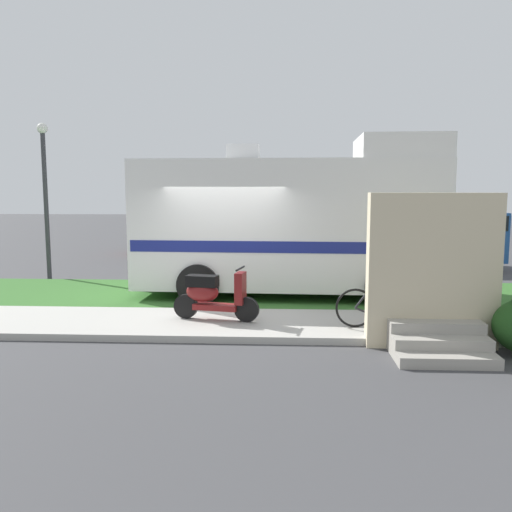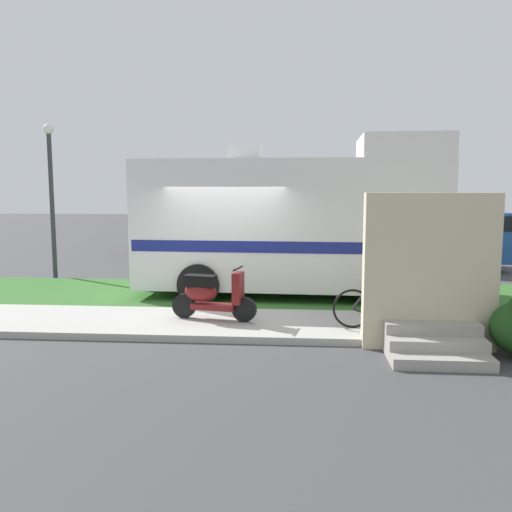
{
  "view_description": "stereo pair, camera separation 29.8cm",
  "coord_description": "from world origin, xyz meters",
  "px_view_note": "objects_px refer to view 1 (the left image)",
  "views": [
    {
      "loc": [
        1.21,
        -10.39,
        2.46
      ],
      "look_at": [
        0.66,
        0.3,
        1.1
      ],
      "focal_mm": 37.29,
      "sensor_mm": 36.0,
      "label": 1
    },
    {
      "loc": [
        1.51,
        -10.37,
        2.46
      ],
      "look_at": [
        0.66,
        0.3,
        1.1
      ],
      "focal_mm": 37.29,
      "sensor_mm": 36.0,
      "label": 2
    }
  ],
  "objects_px": {
    "bicycle": "(386,306)",
    "bottle_spare": "(450,312)",
    "scooter": "(213,295)",
    "pickup_truck_far": "(227,228)",
    "street_lamp_post": "(45,186)",
    "bottle_green": "(411,325)",
    "pickup_truck_near": "(424,238)",
    "motorhome_rv": "(292,222)"
  },
  "relations": [
    {
      "from": "bicycle",
      "to": "scooter",
      "type": "bearing_deg",
      "value": 172.52
    },
    {
      "from": "scooter",
      "to": "bottle_green",
      "type": "xyz_separation_m",
      "value": [
        3.36,
        -0.64,
        -0.34
      ]
    },
    {
      "from": "motorhome_rv",
      "to": "bottle_spare",
      "type": "height_order",
      "value": "motorhome_rv"
    },
    {
      "from": "scooter",
      "to": "bottle_spare",
      "type": "xyz_separation_m",
      "value": [
        4.3,
        0.38,
        -0.36
      ]
    },
    {
      "from": "bicycle",
      "to": "bottle_spare",
      "type": "bearing_deg",
      "value": 30.4
    },
    {
      "from": "motorhome_rv",
      "to": "pickup_truck_far",
      "type": "height_order",
      "value": "motorhome_rv"
    },
    {
      "from": "pickup_truck_near",
      "to": "scooter",
      "type": "bearing_deg",
      "value": -127.45
    },
    {
      "from": "pickup_truck_near",
      "to": "bottle_spare",
      "type": "bearing_deg",
      "value": -100.58
    },
    {
      "from": "bicycle",
      "to": "bottle_green",
      "type": "height_order",
      "value": "bicycle"
    },
    {
      "from": "motorhome_rv",
      "to": "bottle_green",
      "type": "bearing_deg",
      "value": -60.5
    },
    {
      "from": "motorhome_rv",
      "to": "scooter",
      "type": "height_order",
      "value": "motorhome_rv"
    },
    {
      "from": "bicycle",
      "to": "bottle_green",
      "type": "bearing_deg",
      "value": -34.61
    },
    {
      "from": "motorhome_rv",
      "to": "bottle_spare",
      "type": "xyz_separation_m",
      "value": [
        2.85,
        -2.34,
        -1.48
      ]
    },
    {
      "from": "motorhome_rv",
      "to": "bicycle",
      "type": "xyz_separation_m",
      "value": [
        1.54,
        -3.11,
        -1.21
      ]
    },
    {
      "from": "motorhome_rv",
      "to": "street_lamp_post",
      "type": "height_order",
      "value": "street_lamp_post"
    },
    {
      "from": "pickup_truck_near",
      "to": "pickup_truck_far",
      "type": "xyz_separation_m",
      "value": [
        -6.46,
        3.44,
        0.03
      ]
    },
    {
      "from": "bicycle",
      "to": "bottle_spare",
      "type": "distance_m",
      "value": 1.54
    },
    {
      "from": "scooter",
      "to": "street_lamp_post",
      "type": "height_order",
      "value": "street_lamp_post"
    },
    {
      "from": "scooter",
      "to": "bottle_spare",
      "type": "height_order",
      "value": "scooter"
    },
    {
      "from": "pickup_truck_far",
      "to": "bottle_spare",
      "type": "distance_m",
      "value": 11.61
    },
    {
      "from": "motorhome_rv",
      "to": "bicycle",
      "type": "bearing_deg",
      "value": -63.7
    },
    {
      "from": "pickup_truck_far",
      "to": "bottle_spare",
      "type": "relative_size",
      "value": 23.91
    },
    {
      "from": "bottle_spare",
      "to": "street_lamp_post",
      "type": "height_order",
      "value": "street_lamp_post"
    },
    {
      "from": "motorhome_rv",
      "to": "street_lamp_post",
      "type": "relative_size",
      "value": 1.62
    },
    {
      "from": "bicycle",
      "to": "street_lamp_post",
      "type": "xyz_separation_m",
      "value": [
        -8.1,
        5.11,
        2.04
      ]
    },
    {
      "from": "pickup_truck_near",
      "to": "bottle_green",
      "type": "xyz_separation_m",
      "value": [
        -2.24,
        -7.95,
        -0.71
      ]
    },
    {
      "from": "pickup_truck_far",
      "to": "bottle_green",
      "type": "relative_size",
      "value": 21.14
    },
    {
      "from": "scooter",
      "to": "pickup_truck_far",
      "type": "xyz_separation_m",
      "value": [
        -0.87,
        10.75,
        0.39
      ]
    },
    {
      "from": "motorhome_rv",
      "to": "pickup_truck_far",
      "type": "relative_size",
      "value": 1.18
    },
    {
      "from": "pickup_truck_far",
      "to": "street_lamp_post",
      "type": "distance_m",
      "value": 7.54
    },
    {
      "from": "bottle_green",
      "to": "bottle_spare",
      "type": "bearing_deg",
      "value": 47.14
    },
    {
      "from": "scooter",
      "to": "street_lamp_post",
      "type": "relative_size",
      "value": 0.38
    },
    {
      "from": "scooter",
      "to": "pickup_truck_near",
      "type": "xyz_separation_m",
      "value": [
        5.6,
        7.31,
        0.36
      ]
    },
    {
      "from": "bottle_green",
      "to": "street_lamp_post",
      "type": "relative_size",
      "value": 0.06
    },
    {
      "from": "bicycle",
      "to": "pickup_truck_near",
      "type": "height_order",
      "value": "pickup_truck_near"
    },
    {
      "from": "motorhome_rv",
      "to": "bottle_spare",
      "type": "bearing_deg",
      "value": -39.4
    },
    {
      "from": "scooter",
      "to": "bottle_green",
      "type": "distance_m",
      "value": 3.44
    },
    {
      "from": "bicycle",
      "to": "bottle_green",
      "type": "distance_m",
      "value": 0.51
    },
    {
      "from": "bottle_green",
      "to": "pickup_truck_near",
      "type": "bearing_deg",
      "value": 74.26
    },
    {
      "from": "pickup_truck_near",
      "to": "street_lamp_post",
      "type": "bearing_deg",
      "value": -166.37
    },
    {
      "from": "bottle_spare",
      "to": "pickup_truck_near",
      "type": "bearing_deg",
      "value": 79.42
    },
    {
      "from": "bicycle",
      "to": "bottle_spare",
      "type": "height_order",
      "value": "bicycle"
    }
  ]
}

